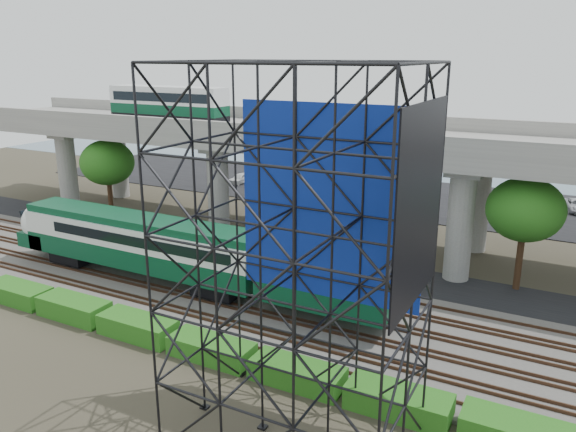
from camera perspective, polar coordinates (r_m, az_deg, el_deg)
The scene contains 13 objects.
ground at distance 34.09m, azimuth -4.91°, elevation -10.52°, with size 140.00×140.00×0.00m, color #474233.
ballast_bed at distance 35.57m, azimuth -3.17°, elevation -9.11°, with size 90.00×12.00×0.20m, color slate.
service_road at distance 42.51m, azimuth 2.73°, elevation -4.86°, with size 90.00×5.00×0.08m, color black.
parking_lot at distance 63.66m, azimuth 11.76°, elevation 1.96°, with size 90.00×18.00×0.08m, color black.
harbor_water at distance 84.59m, azimuth 16.00°, elevation 5.13°, with size 140.00×40.00×0.03m, color #40576A.
rail_tracks at distance 35.50m, azimuth -3.17°, elevation -8.85°, with size 90.00×9.52×0.16m.
commuter_train at distance 38.50m, azimuth -12.53°, elevation -3.02°, with size 29.30×3.06×4.30m.
overpass at distance 45.79m, azimuth 4.34°, elevation 7.24°, with size 80.00×12.00×12.40m.
scaffold_tower at distance 21.16m, azimuth 0.73°, elevation -5.45°, with size 9.36×6.36×15.00m.
hedge_strip at distance 30.20m, azimuth -7.79°, elevation -13.15°, with size 34.60×1.80×1.20m.
trees at distance 47.83m, azimuth 0.64°, elevation 4.45°, with size 40.94×16.94×7.69m.
suv at distance 45.86m, azimuth -4.50°, elevation -2.27°, with size 2.45×5.32×1.48m, color black.
parked_cars at distance 63.25m, azimuth 11.16°, elevation 2.50°, with size 39.16×9.66×1.31m.
Camera 1 is at (16.68, -25.52, 15.26)m, focal length 35.00 mm.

